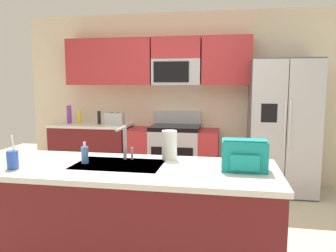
# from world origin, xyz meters

# --- Properties ---
(ground_plane) EXTENTS (9.00, 9.00, 0.00)m
(ground_plane) POSITION_xyz_m (0.00, 0.00, 0.00)
(ground_plane) COLOR beige
(ground_plane) RESTS_ON ground
(kitchen_wall_unit) EXTENTS (5.20, 0.43, 2.60)m
(kitchen_wall_unit) POSITION_xyz_m (-0.14, 2.08, 1.47)
(kitchen_wall_unit) COLOR beige
(kitchen_wall_unit) RESTS_ON ground
(back_counter) EXTENTS (1.20, 0.63, 0.90)m
(back_counter) POSITION_xyz_m (-1.46, 1.80, 0.45)
(back_counter) COLOR maroon
(back_counter) RESTS_ON ground
(range_oven) EXTENTS (1.36, 0.61, 1.10)m
(range_oven) POSITION_xyz_m (-0.18, 1.80, 0.44)
(range_oven) COLOR #B7BABF
(range_oven) RESTS_ON ground
(refrigerator) EXTENTS (0.90, 0.76, 1.85)m
(refrigerator) POSITION_xyz_m (1.37, 1.73, 0.93)
(refrigerator) COLOR #4C4F54
(refrigerator) RESTS_ON ground
(island_counter) EXTENTS (2.23, 0.85, 0.90)m
(island_counter) POSITION_xyz_m (-0.11, -0.65, 0.45)
(island_counter) COLOR maroon
(island_counter) RESTS_ON ground
(toaster) EXTENTS (0.28, 0.16, 0.18)m
(toaster) POSITION_xyz_m (-1.06, 1.75, 0.99)
(toaster) COLOR #B7BABF
(toaster) RESTS_ON back_counter
(pepper_mill) EXTENTS (0.05, 0.05, 0.20)m
(pepper_mill) POSITION_xyz_m (-1.33, 1.80, 1.00)
(pepper_mill) COLOR black
(pepper_mill) RESTS_ON back_counter
(bottle_yellow) EXTENTS (0.06, 0.06, 0.22)m
(bottle_yellow) POSITION_xyz_m (-1.64, 1.75, 1.01)
(bottle_yellow) COLOR yellow
(bottle_yellow) RESTS_ON back_counter
(bottle_purple) EXTENTS (0.07, 0.07, 0.28)m
(bottle_purple) POSITION_xyz_m (-1.83, 1.81, 1.04)
(bottle_purple) COLOR purple
(bottle_purple) RESTS_ON back_counter
(sink_faucet) EXTENTS (0.09, 0.21, 0.28)m
(sink_faucet) POSITION_xyz_m (-0.20, -0.46, 1.07)
(sink_faucet) COLOR #B7BABF
(sink_faucet) RESTS_ON island_counter
(drink_cup_blue) EXTENTS (0.08, 0.08, 0.25)m
(drink_cup_blue) POSITION_xyz_m (-0.93, -0.87, 0.97)
(drink_cup_blue) COLOR blue
(drink_cup_blue) RESTS_ON island_counter
(soap_dispenser) EXTENTS (0.06, 0.06, 0.17)m
(soap_dispenser) POSITION_xyz_m (-0.48, -0.62, 0.97)
(soap_dispenser) COLOR #4C8CD8
(soap_dispenser) RESTS_ON island_counter
(paper_towel_roll) EXTENTS (0.12, 0.12, 0.24)m
(paper_towel_roll) POSITION_xyz_m (0.15, -0.37, 1.02)
(paper_towel_roll) COLOR white
(paper_towel_roll) RESTS_ON island_counter
(backpack) EXTENTS (0.32, 0.22, 0.23)m
(backpack) POSITION_xyz_m (0.74, -0.62, 1.02)
(backpack) COLOR teal
(backpack) RESTS_ON island_counter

